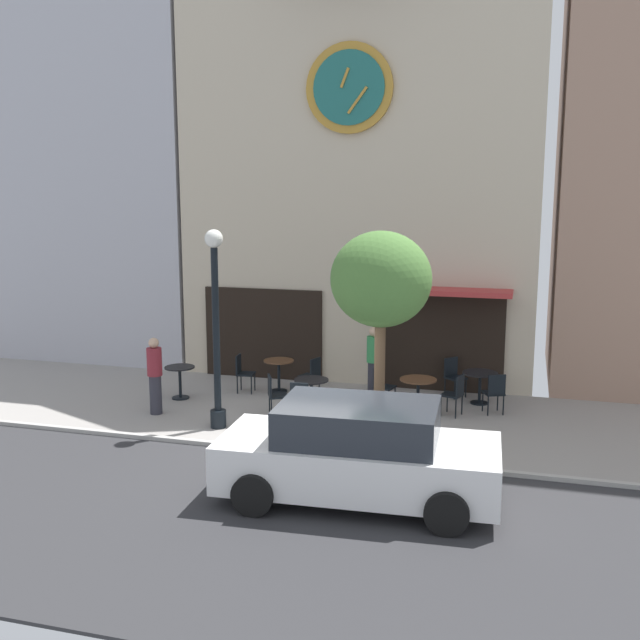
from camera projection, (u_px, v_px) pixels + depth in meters
ground_plane at (311, 465)px, 13.03m from camera, size 24.42×10.98×0.13m
clock_building at (361, 132)px, 18.44m from camera, size 8.85×3.70×12.00m
neighbor_building_left at (107, 110)px, 21.16m from camera, size 6.27×4.11×13.98m
street_lamp at (216, 329)px, 14.65m from camera, size 0.36×0.36×4.01m
street_tree at (381, 281)px, 13.17m from camera, size 1.82×1.64×4.06m
cafe_table_center_left at (180, 376)px, 16.98m from camera, size 0.69×0.69×0.75m
cafe_table_center_right at (279, 369)px, 17.55m from camera, size 0.72×0.72×0.77m
cafe_table_center at (311, 388)px, 15.96m from camera, size 0.75×0.75×0.73m
cafe_table_near_curb at (418, 387)px, 15.97m from camera, size 0.80×0.80×0.73m
cafe_table_rightmost at (480, 380)px, 16.57m from camera, size 0.79×0.79×0.72m
cafe_chair_near_lamp at (300, 399)px, 15.12m from camera, size 0.42×0.42×0.90m
cafe_chair_facing_wall at (495, 390)px, 15.77m from camera, size 0.52×0.52×0.90m
cafe_chair_facing_street at (456, 392)px, 15.67m from camera, size 0.50×0.50×0.90m
cafe_chair_mid_row at (243, 370)px, 17.51m from camera, size 0.45×0.45×0.90m
cafe_chair_by_entrance at (274, 392)px, 15.63m from camera, size 0.54×0.54×0.90m
cafe_chair_outer at (312, 373)px, 17.23m from camera, size 0.51×0.51×0.90m
cafe_chair_under_awning at (453, 374)px, 17.18m from camera, size 0.57×0.57×0.90m
cafe_chair_right_end at (382, 383)px, 16.38m from camera, size 0.49×0.49×0.90m
pedestrian_green at (374, 361)px, 16.97m from camera, size 0.34×0.34×1.67m
pedestrian_maroon at (155, 375)px, 15.76m from camera, size 0.45×0.45×1.67m
parked_car_white at (358, 453)px, 11.40m from camera, size 4.39×2.19×1.55m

